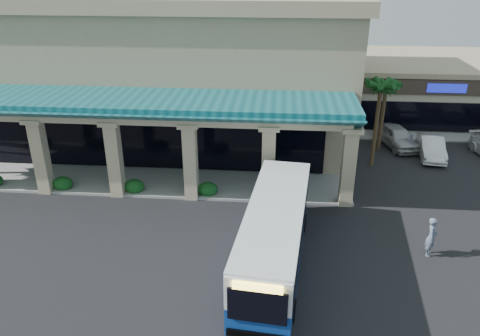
# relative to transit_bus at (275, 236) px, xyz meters

# --- Properties ---
(ground) EXTENTS (110.00, 110.00, 0.00)m
(ground) POSITION_rel_transit_bus_xyz_m (-2.01, 1.00, -1.53)
(ground) COLOR black
(main_building) EXTENTS (30.80, 14.80, 11.35)m
(main_building) POSITION_rel_transit_bus_xyz_m (-10.01, 17.00, 4.15)
(main_building) COLOR tan
(main_building) RESTS_ON ground
(arcade) EXTENTS (30.00, 6.20, 5.70)m
(arcade) POSITION_rel_transit_bus_xyz_m (-10.01, 7.80, 1.32)
(arcade) COLOR #0F515A
(arcade) RESTS_ON ground
(strip_mall) EXTENTS (22.50, 12.50, 4.90)m
(strip_mall) POSITION_rel_transit_bus_xyz_m (15.99, 25.00, 0.92)
(strip_mall) COLOR beige
(strip_mall) RESTS_ON ground
(palm_0) EXTENTS (2.40, 2.40, 6.60)m
(palm_0) POSITION_rel_transit_bus_xyz_m (6.49, 12.00, 1.77)
(palm_0) COLOR #0F3B14
(palm_0) RESTS_ON ground
(palm_1) EXTENTS (2.40, 2.40, 5.80)m
(palm_1) POSITION_rel_transit_bus_xyz_m (7.49, 15.00, 1.37)
(palm_1) COLOR #0F3B14
(palm_1) RESTS_ON ground
(broadleaf_tree) EXTENTS (2.60, 2.60, 4.81)m
(broadleaf_tree) POSITION_rel_transit_bus_xyz_m (5.49, 20.00, 0.88)
(broadleaf_tree) COLOR #0F4515
(broadleaf_tree) RESTS_ON ground
(transit_bus) EXTENTS (3.65, 11.14, 3.05)m
(transit_bus) POSITION_rel_transit_bus_xyz_m (0.00, 0.00, 0.00)
(transit_bus) COLOR #113B96
(transit_bus) RESTS_ON ground
(pedestrian) EXTENTS (0.71, 0.85, 2.01)m
(pedestrian) POSITION_rel_transit_bus_xyz_m (7.45, 1.41, -0.52)
(pedestrian) COLOR slate
(pedestrian) RESTS_ON ground
(car_silver) EXTENTS (2.96, 4.95, 1.58)m
(car_silver) POSITION_rel_transit_bus_xyz_m (8.94, 15.75, -0.74)
(car_silver) COLOR #B5B5B7
(car_silver) RESTS_ON ground
(car_white) EXTENTS (2.11, 4.64, 1.48)m
(car_white) POSITION_rel_transit_bus_xyz_m (10.95, 13.89, -0.79)
(car_white) COLOR white
(car_white) RESTS_ON ground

